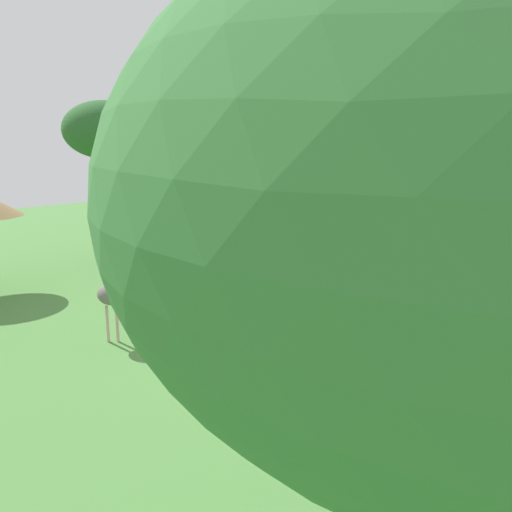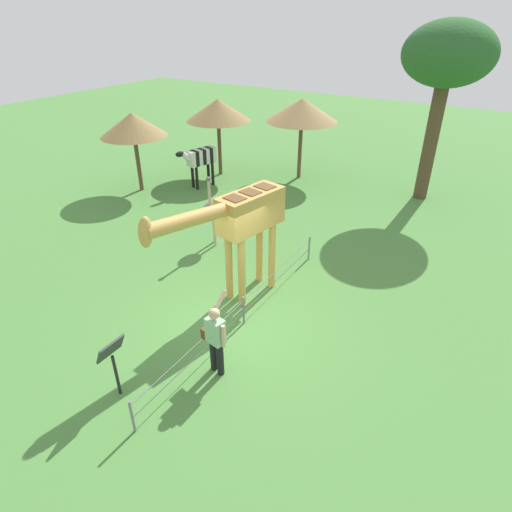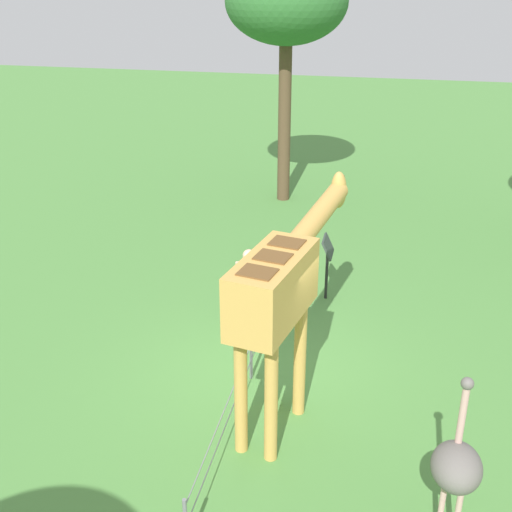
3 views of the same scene
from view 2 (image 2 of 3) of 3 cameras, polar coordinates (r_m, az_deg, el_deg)
ground_plane at (r=10.31m, az=-2.68°, el=-8.51°), size 60.00×60.00×0.00m
giraffe at (r=9.96m, az=-2.06°, el=4.82°), size 3.89×1.25×3.12m
visitor at (r=8.49m, az=-5.42°, el=-10.65°), size 0.66×0.59×1.73m
zebra at (r=17.84m, az=-7.45°, el=12.72°), size 1.82×0.80×1.66m
ostrich at (r=13.05m, az=-5.74°, el=6.22°), size 0.70×0.56×2.25m
shade_hut_near at (r=18.88m, az=-5.10°, el=18.81°), size 2.71×2.71×3.21m
shade_hut_far at (r=18.43m, az=6.16°, el=18.77°), size 2.96×2.96×3.32m
shade_hut_aside at (r=17.58m, az=-16.12°, el=16.47°), size 2.54×2.54×3.06m
tree_west at (r=17.04m, az=24.23°, el=22.91°), size 3.08×3.08×6.21m
info_sign at (r=8.41m, az=-18.63°, el=-12.56°), size 0.56×0.21×1.32m
wire_fence at (r=9.96m, az=-1.66°, el=-7.13°), size 7.05×0.05×0.75m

